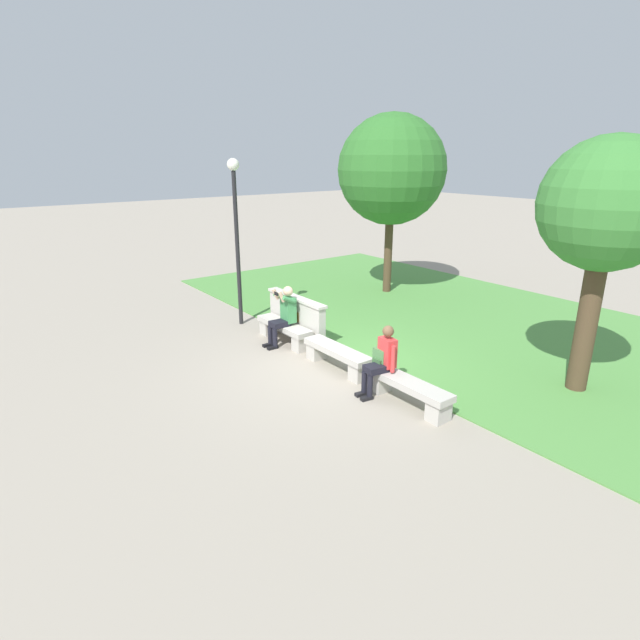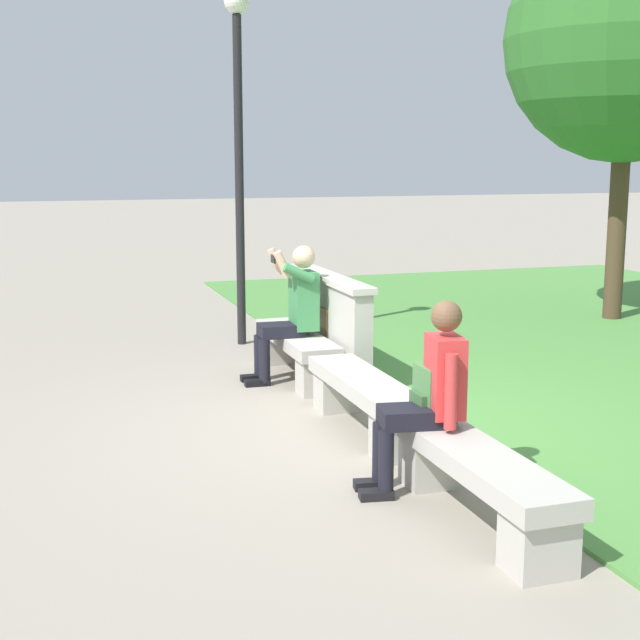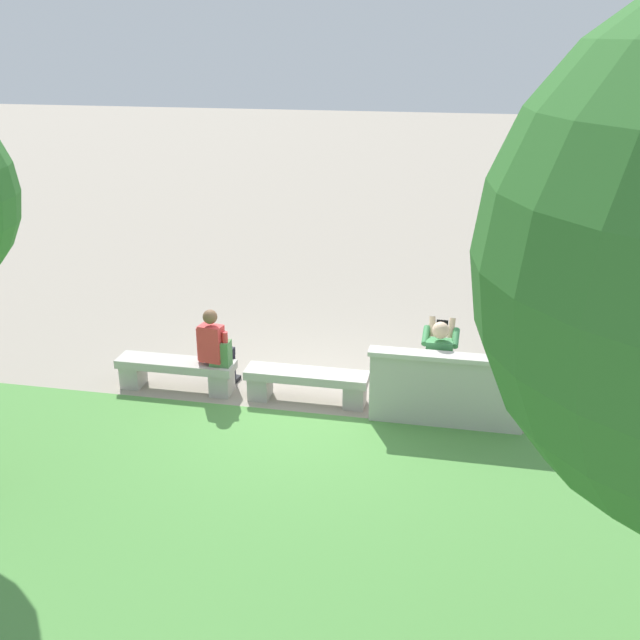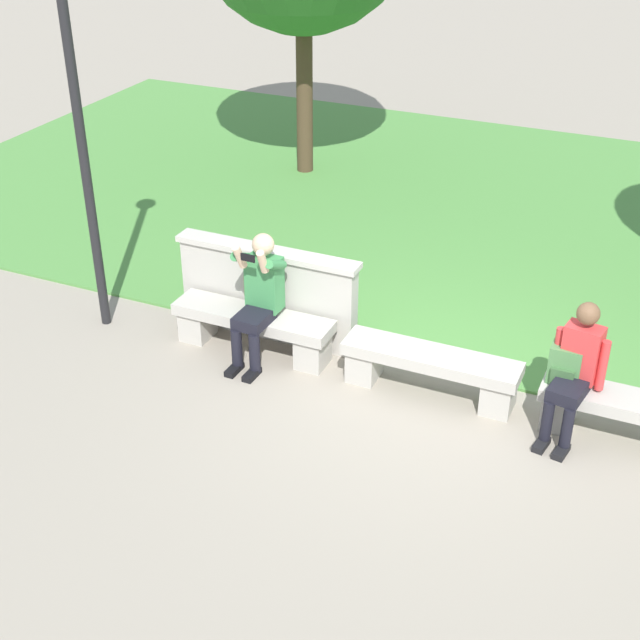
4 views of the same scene
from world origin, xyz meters
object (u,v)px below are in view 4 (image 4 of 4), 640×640
object	(u,v)px
backpack	(565,365)
bench_mid	(638,416)
bench_main	(253,326)
person_distant	(576,368)
person_photographer	(259,293)
bench_near	(430,367)
lamp_post	(74,86)

from	to	relation	value
backpack	bench_mid	bearing A→B (deg)	-1.54
bench_main	backpack	xyz separation A→B (m)	(3.10, 0.02, 0.33)
bench_mid	backpack	size ratio (longest dim) A/B	3.95
bench_main	bench_mid	size ratio (longest dim) A/B	1.00
bench_mid	person_distant	bearing A→B (deg)	-173.55
person_photographer	bench_near	bearing A→B (deg)	2.52
bench_mid	lamp_post	size ratio (longest dim) A/B	0.43
person_photographer	bench_mid	bearing A→B (deg)	1.22
bench_near	bench_mid	bearing A→B (deg)	0.00
bench_near	person_photographer	world-z (taller)	person_photographer
bench_main	backpack	world-z (taller)	backpack
bench_main	person_photographer	world-z (taller)	person_photographer
person_photographer	backpack	size ratio (longest dim) A/B	3.08
bench_mid	backpack	xyz separation A→B (m)	(-0.68, 0.02, 0.33)
person_distant	lamp_post	distance (m)	5.29
person_photographer	lamp_post	bearing A→B (deg)	-177.82
person_distant	person_photographer	bearing A→B (deg)	-179.77
bench_near	person_distant	size ratio (longest dim) A/B	1.34
person_photographer	backpack	world-z (taller)	person_photographer
bench_mid	person_photographer	size ratio (longest dim) A/B	1.28
person_photographer	backpack	bearing A→B (deg)	1.85
person_photographer	person_distant	distance (m)	3.07
bench_main	person_distant	distance (m)	3.22
bench_mid	person_photographer	distance (m)	3.68
bench_near	person_distant	bearing A→B (deg)	-2.86
person_photographer	backpack	distance (m)	2.98
bench_main	lamp_post	xyz separation A→B (m)	(-1.74, -0.15, 2.29)
bench_mid	lamp_post	xyz separation A→B (m)	(-5.51, -0.15, 2.29)
bench_main	backpack	bearing A→B (deg)	0.34
lamp_post	bench_near	bearing A→B (deg)	2.34
bench_near	person_photographer	size ratio (longest dim) A/B	1.28
person_photographer	lamp_post	world-z (taller)	lamp_post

